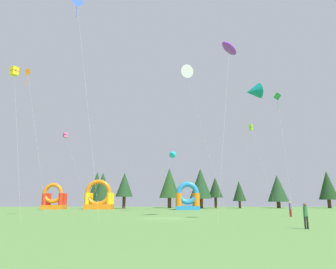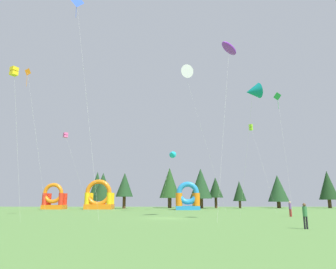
# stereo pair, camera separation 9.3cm
# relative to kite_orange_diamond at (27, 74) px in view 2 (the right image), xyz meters

# --- Properties ---
(ground_plane) EXTENTS (120.00, 120.00, 0.00)m
(ground_plane) POSITION_rel_kite_orange_diamond_xyz_m (21.51, -8.11, -20.91)
(ground_plane) COLOR #5B8C42
(kite_orange_diamond) EXTENTS (4.30, 2.18, 21.70)m
(kite_orange_diamond) POSITION_rel_kite_orange_diamond_xyz_m (0.00, 0.00, 0.00)
(kite_orange_diamond) COLOR orange
(kite_orange_diamond) RESTS_ON ground_plane
(kite_white_delta) EXTENTS (8.49, 4.59, 25.33)m
(kite_white_delta) POSITION_rel_kite_orange_diamond_xyz_m (24.44, 6.65, 3.07)
(kite_white_delta) COLOR white
(kite_white_delta) RESTS_ON ground_plane
(kite_purple_parafoil) EXTENTS (4.15, 6.18, 20.07)m
(kite_purple_parafoil) POSITION_rel_kite_orange_diamond_xyz_m (28.93, -10.68, -1.37)
(kite_purple_parafoil) COLOR purple
(kite_purple_parafoil) RESTS_ON ground_plane
(kite_cyan_delta) EXTENTS (3.40, 1.71, 12.15)m
(kite_cyan_delta) POSITION_rel_kite_orange_diamond_xyz_m (22.27, 18.69, -9.59)
(kite_cyan_delta) COLOR #19B7CC
(kite_cyan_delta) RESTS_ON ground_plane
(kite_yellow_box) EXTENTS (1.62, 2.30, 15.11)m
(kite_yellow_box) POSITION_rel_kite_orange_diamond_xyz_m (6.31, -15.53, -6.28)
(kite_yellow_box) COLOR yellow
(kite_yellow_box) RESTS_ON ground_plane
(kite_pink_box) EXTENTS (4.68, 3.75, 14.09)m
(kite_pink_box) POSITION_rel_kite_orange_diamond_xyz_m (2.69, 11.00, -7.29)
(kite_pink_box) COLOR #EA599E
(kite_pink_box) RESTS_ON ground_plane
(kite_blue_diamond) EXTENTS (4.79, 1.53, 26.49)m
(kite_blue_diamond) POSITION_rel_kite_orange_diamond_xyz_m (10.46, -10.56, 4.78)
(kite_blue_diamond) COLOR blue
(kite_blue_diamond) RESTS_ON ground_plane
(kite_lime_box) EXTENTS (3.08, 2.64, 14.61)m
(kite_lime_box) POSITION_rel_kite_orange_diamond_xyz_m (35.59, 6.97, -6.87)
(kite_lime_box) COLOR #8CD826
(kite_lime_box) RESTS_ON ground_plane
(kite_teal_delta) EXTENTS (1.93, 6.32, 14.04)m
(kite_teal_delta) POSITION_rel_kite_orange_diamond_xyz_m (30.58, -13.72, -7.80)
(kite_teal_delta) COLOR #0C7F7A
(kite_teal_delta) RESTS_ON ground_plane
(kite_green_diamond) EXTENTS (0.81, 3.52, 18.50)m
(kite_green_diamond) POSITION_rel_kite_orange_diamond_xyz_m (38.95, 2.51, -3.09)
(kite_green_diamond) COLOR green
(kite_green_diamond) RESTS_ON ground_plane
(person_midfield) EXTENTS (0.32, 0.32, 1.82)m
(person_midfield) POSITION_rel_kite_orange_diamond_xyz_m (31.73, -21.32, -19.83)
(person_midfield) COLOR black
(person_midfield) RESTS_ON ground_plane
(person_near_camera) EXTENTS (0.45, 0.45, 1.88)m
(person_near_camera) POSITION_rel_kite_orange_diamond_xyz_m (36.92, -4.51, -19.80)
(person_near_camera) COLOR #B21E26
(person_near_camera) RESTS_ON ground_plane
(inflatable_red_slide) EXTENTS (4.92, 4.73, 5.74)m
(inflatable_red_slide) POSITION_rel_kite_orange_diamond_xyz_m (25.43, 21.50, -18.84)
(inflatable_red_slide) COLOR #268CD8
(inflatable_red_slide) RESTS_ON ground_plane
(inflatable_orange_dome) EXTENTS (6.02, 4.15, 6.47)m
(inflatable_orange_dome) POSITION_rel_kite_orange_diamond_xyz_m (5.98, 25.80, -18.71)
(inflatable_orange_dome) COLOR orange
(inflatable_orange_dome) RESTS_ON ground_plane
(inflatable_yellow_castle) EXTENTS (4.66, 3.65, 5.71)m
(inflatable_yellow_castle) POSITION_rel_kite_orange_diamond_xyz_m (-4.08, 25.83, -18.87)
(inflatable_yellow_castle) COLOR orange
(inflatable_yellow_castle) RESTS_ON ground_plane
(tree_row_0) EXTENTS (4.00, 4.00, 9.23)m
(tree_row_0) POSITION_rel_kite_orange_diamond_xyz_m (2.78, 36.82, -15.12)
(tree_row_0) COLOR #4C331E
(tree_row_0) RESTS_ON ground_plane
(tree_row_1) EXTENTS (5.01, 5.01, 8.65)m
(tree_row_1) POSITION_rel_kite_orange_diamond_xyz_m (5.16, 32.91, -15.75)
(tree_row_1) COLOR #4C331E
(tree_row_1) RESTS_ON ground_plane
(tree_row_2) EXTENTS (4.17, 4.17, 8.55)m
(tree_row_2) POSITION_rel_kite_orange_diamond_xyz_m (10.66, 32.01, -15.31)
(tree_row_2) COLOR #4C331E
(tree_row_2) RESTS_ON ground_plane
(tree_row_3) EXTENTS (5.22, 5.22, 10.22)m
(tree_row_3) POSITION_rel_kite_orange_diamond_xyz_m (21.61, 36.69, -14.60)
(tree_row_3) COLOR #4C331E
(tree_row_3) RESTS_ON ground_plane
(tree_row_4) EXTENTS (5.41, 5.41, 9.66)m
(tree_row_4) POSITION_rel_kite_orange_diamond_xyz_m (29.30, 33.02, -14.95)
(tree_row_4) COLOR #4C331E
(tree_row_4) RESTS_ON ground_plane
(tree_row_5) EXTENTS (3.71, 3.71, 7.64)m
(tree_row_5) POSITION_rel_kite_orange_diamond_xyz_m (33.22, 35.22, -15.86)
(tree_row_5) COLOR #4C331E
(tree_row_5) RESTS_ON ground_plane
(tree_row_6) EXTENTS (3.29, 3.29, 6.68)m
(tree_row_6) POSITION_rel_kite_orange_diamond_xyz_m (39.12, 34.84, -16.74)
(tree_row_6) COLOR #4C331E
(tree_row_6) RESTS_ON ground_plane
(tree_row_7) EXTENTS (5.22, 5.22, 8.33)m
(tree_row_7) POSITION_rel_kite_orange_diamond_xyz_m (49.28, 36.38, -15.99)
(tree_row_7) COLOR #4C331E
(tree_row_7) RESTS_ON ground_plane
(tree_row_8) EXTENTS (4.67, 4.67, 9.34)m
(tree_row_8) POSITION_rel_kite_orange_diamond_xyz_m (61.96, 36.13, -15.24)
(tree_row_8) COLOR #4C331E
(tree_row_8) RESTS_ON ground_plane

